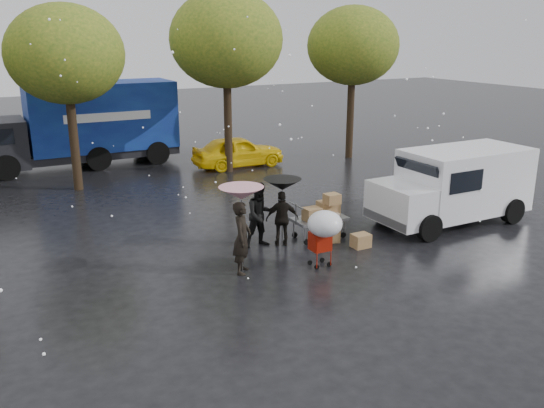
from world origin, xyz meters
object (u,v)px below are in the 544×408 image
vendor_cart (322,213)px  blue_truck (82,125)px  person_pink (242,238)px  white_van (455,184)px  person_black (282,219)px  yellow_taxi (238,151)px  shopping_cart (324,227)px

vendor_cart → blue_truck: size_ratio=0.18×
person_pink → vendor_cart: 3.23m
white_van → person_black: bearing=173.4°
blue_truck → yellow_taxi: blue_truck is taller
shopping_cart → blue_truck: 14.52m
white_van → blue_truck: 15.46m
vendor_cart → person_pink: bearing=-158.6°
vendor_cart → white_van: 4.33m
person_pink → shopping_cart: person_pink is taller
person_pink → yellow_taxi: bearing=11.4°
person_black → white_van: white_van is taller
vendor_cart → white_van: bearing=-8.8°
person_black → vendor_cart: size_ratio=0.99×
blue_truck → person_black: bearing=-77.2°
shopping_cart → blue_truck: bearing=101.7°
person_pink → person_black: bearing=-20.6°
shopping_cart → person_pink: bearing=159.5°
shopping_cart → blue_truck: (-2.93, 14.21, 0.69)m
person_pink → white_van: (7.26, 0.51, 0.28)m
person_pink → person_black: person_pink is taller
yellow_taxi → vendor_cart: bearing=171.3°
blue_truck → vendor_cart: bearing=-71.7°
blue_truck → person_pink: bearing=-85.4°
vendor_cart → blue_truck: (-4.09, 12.34, 1.03)m
person_pink → person_black: 2.08m
yellow_taxi → person_pink: bearing=157.3°
person_pink → yellow_taxi: 11.30m
white_van → shopping_cart: bearing=-167.5°
person_pink → blue_truck: bearing=40.2°
person_black → white_van: size_ratio=0.31×
person_pink → white_van: size_ratio=0.36×
person_black → shopping_cart: bearing=114.7°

